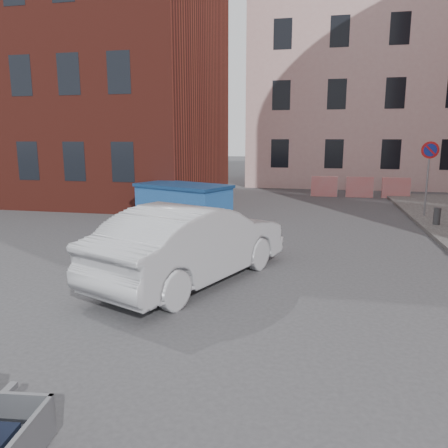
# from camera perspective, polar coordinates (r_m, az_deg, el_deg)

# --- Properties ---
(ground) EXTENTS (120.00, 120.00, 0.00)m
(ground) POSITION_cam_1_polar(r_m,az_deg,el_deg) (8.13, -4.05, -9.77)
(ground) COLOR #38383A
(ground) RESTS_ON ground
(building_brick) EXTENTS (12.00, 10.00, 14.00)m
(building_brick) POSITION_cam_1_polar(r_m,az_deg,el_deg) (23.50, -17.64, 20.79)
(building_brick) COLOR #591E16
(building_brick) RESTS_ON ground
(building_pink) EXTENTS (16.00, 8.00, 14.00)m
(building_pink) POSITION_cam_1_polar(r_m,az_deg,el_deg) (29.82, 20.46, 18.48)
(building_pink) COLOR #C79C99
(building_pink) RESTS_ON ground
(far_building) EXTENTS (6.00, 6.00, 8.00)m
(far_building) POSITION_cam_1_polar(r_m,az_deg,el_deg) (36.72, -25.62, 11.90)
(far_building) COLOR maroon
(far_building) RESTS_ON ground
(no_parking_sign) EXTENTS (0.60, 0.09, 2.65)m
(no_parking_sign) POSITION_cam_1_polar(r_m,az_deg,el_deg) (17.23, 25.20, 7.22)
(no_parking_sign) COLOR gray
(no_parking_sign) RESTS_ON sidewalk
(barriers) EXTENTS (4.70, 0.18, 1.00)m
(barriers) POSITION_cam_1_polar(r_m,az_deg,el_deg) (22.51, 17.29, 4.61)
(barriers) COLOR red
(barriers) RESTS_ON ground
(dumpster) EXTENTS (3.59, 2.79, 1.34)m
(dumpster) POSITION_cam_1_polar(r_m,az_deg,el_deg) (15.08, -5.34, 2.69)
(dumpster) COLOR #21559E
(dumpster) RESTS_ON ground
(silver_car) EXTENTS (3.40, 5.13, 1.60)m
(silver_car) POSITION_cam_1_polar(r_m,az_deg,el_deg) (8.94, -4.05, -2.45)
(silver_car) COLOR #A7A9AE
(silver_car) RESTS_ON ground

